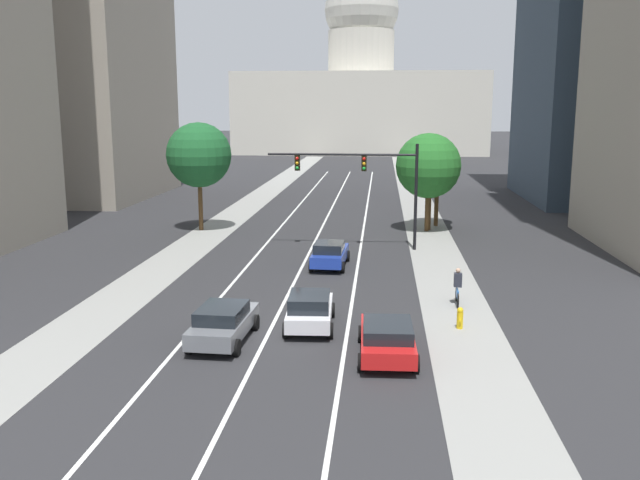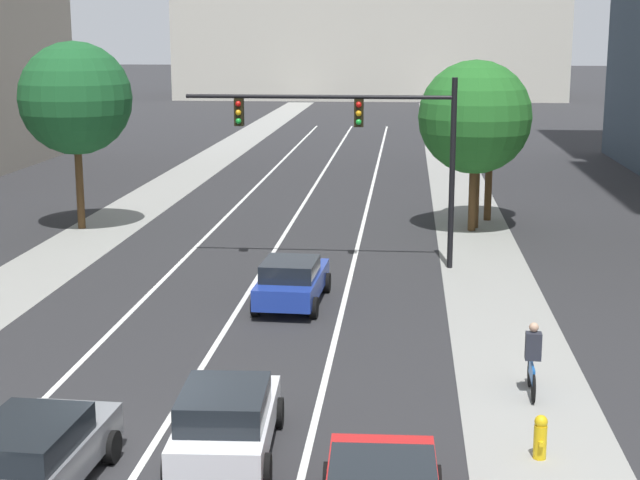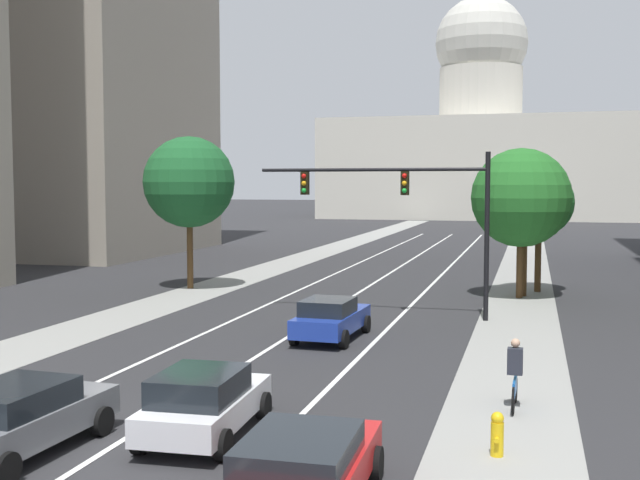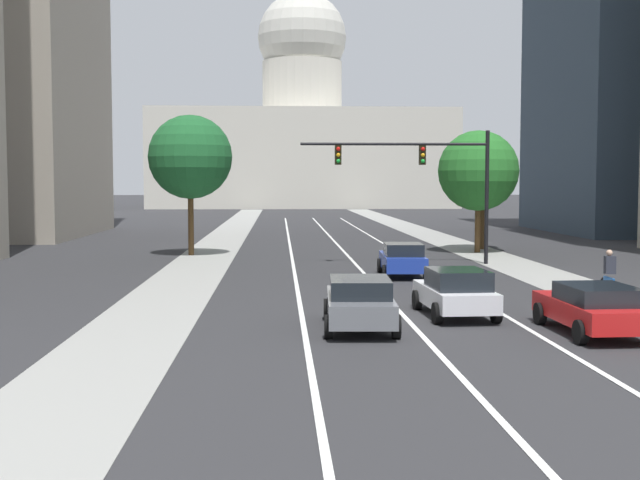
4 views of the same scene
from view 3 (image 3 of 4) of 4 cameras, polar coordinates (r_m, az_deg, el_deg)
name	(u,v)px [view 3 (image 3 of 4)]	position (r m, az deg, el deg)	size (l,w,h in m)	color
ground_plane	(410,261)	(55.70, 6.54, -1.53)	(400.00, 400.00, 0.00)	#2B2B2D
sidewalk_left	(282,265)	(52.64, -2.77, -1.82)	(3.12, 130.00, 0.01)	gray
sidewalk_right	(524,272)	(50.10, 14.59, -2.25)	(3.12, 130.00, 0.01)	gray
lane_stripe_left	(308,286)	(41.77, -0.86, -3.36)	(0.16, 90.00, 0.01)	white
lane_stripe_center	(366,288)	(41.02, 3.38, -3.51)	(0.16, 90.00, 0.01)	white
lane_stripe_right	(426,290)	(40.50, 7.75, -3.64)	(0.16, 90.00, 0.01)	white
capitol_building	(480,147)	(128.47, 11.55, 6.66)	(48.36, 22.91, 36.02)	beige
car_blue	(331,318)	(27.52, 0.79, -5.69)	(2.11, 4.42, 1.48)	#1E389E
car_red	(304,468)	(13.54, -1.21, -16.26)	(2.21, 4.53, 1.37)	red
car_white	(204,402)	(17.34, -8.44, -11.56)	(2.14, 4.17, 1.49)	silver
car_gray	(18,417)	(17.21, -21.09, -11.94)	(2.19, 4.54, 1.46)	slate
traffic_signal_mast	(411,200)	(31.87, 6.60, 2.88)	(9.47, 0.39, 6.71)	black
fire_hydrant	(497,434)	(16.49, 12.77, -13.59)	(0.26, 0.35, 0.91)	yellow
cyclist	(515,374)	(19.76, 13.99, -9.46)	(0.37, 1.70, 1.72)	black
street_tree_near_left	(189,182)	(41.01, -9.50, 4.16)	(4.71, 4.71, 7.89)	#51381E
street_tree_far_right	(539,203)	(40.74, 15.65, 2.62)	(3.44, 3.44, 6.24)	#51381E
street_tree_mid_right	(525,199)	(38.95, 14.68, 2.87)	(4.28, 4.28, 6.85)	#51381E
street_tree_near_right	(521,198)	(38.32, 14.42, 2.99)	(4.69, 4.69, 7.14)	#51381E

